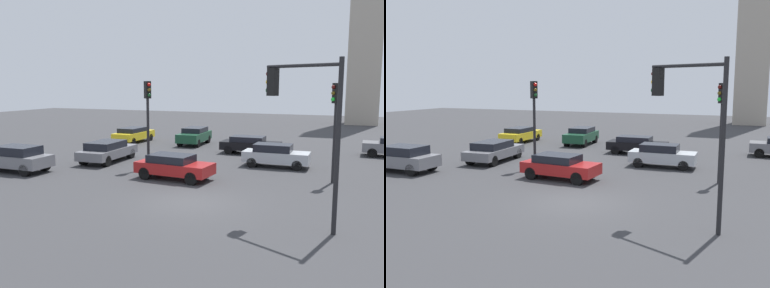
# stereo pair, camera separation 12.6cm
# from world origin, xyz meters

# --- Properties ---
(ground_plane) EXTENTS (108.55, 108.55, 0.00)m
(ground_plane) POSITION_xyz_m (0.00, 0.00, 0.00)
(ground_plane) COLOR #38383A
(traffic_light_0) EXTENTS (2.76, 1.40, 5.84)m
(traffic_light_0) POSITION_xyz_m (4.77, -1.14, 4.13)
(traffic_light_0) COLOR black
(traffic_light_0) RESTS_ON ground_plane
(traffic_light_1) EXTENTS (0.48, 0.45, 5.04)m
(traffic_light_1) POSITION_xyz_m (5.29, 6.04, 3.52)
(traffic_light_1) COLOR black
(traffic_light_1) RESTS_ON ground_plane
(traffic_light_2) EXTENTS (0.49, 0.45, 5.16)m
(traffic_light_2) POSITION_xyz_m (-5.09, 5.66, 3.59)
(traffic_light_2) COLOR black
(traffic_light_2) RESTS_ON ground_plane
(car_0) EXTENTS (4.24, 1.84, 1.27)m
(car_0) POSITION_xyz_m (-0.92, 13.16, 0.69)
(car_0) COLOR black
(car_0) RESTS_ON ground_plane
(car_2) EXTENTS (4.13, 2.03, 1.31)m
(car_2) POSITION_xyz_m (-2.51, 3.69, 0.71)
(car_2) COLOR maroon
(car_2) RESTS_ON ground_plane
(car_3) EXTENTS (2.16, 4.62, 1.35)m
(car_3) POSITION_xyz_m (-8.63, 6.61, 0.73)
(car_3) COLOR slate
(car_3) RESTS_ON ground_plane
(car_4) EXTENTS (1.81, 4.34, 1.30)m
(car_4) POSITION_xyz_m (-11.73, 15.10, 0.70)
(car_4) COLOR yellow
(car_4) RESTS_ON ground_plane
(car_6) EXTENTS (3.95, 1.67, 1.40)m
(car_6) POSITION_xyz_m (1.76, 9.04, 0.74)
(car_6) COLOR #ADB2B7
(car_6) RESTS_ON ground_plane
(car_7) EXTENTS (4.18, 1.86, 1.50)m
(car_7) POSITION_xyz_m (-11.66, 1.94, 0.79)
(car_7) COLOR slate
(car_7) RESTS_ON ground_plane
(car_8) EXTENTS (2.01, 4.15, 1.42)m
(car_8) POSITION_xyz_m (-6.39, 15.91, 0.76)
(car_8) COLOR #19472D
(car_8) RESTS_ON ground_plane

